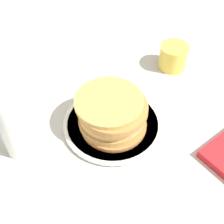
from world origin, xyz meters
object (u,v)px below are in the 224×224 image
object	(u,v)px
plate	(112,124)
juice_glass	(173,57)
water_bottle_mid	(12,123)
pancake_stack	(112,113)

from	to	relation	value
plate	juice_glass	bearing A→B (deg)	-2.06
water_bottle_mid	pancake_stack	bearing A→B (deg)	-38.01
plate	juice_glass	distance (m)	0.30
plate	pancake_stack	xyz separation A→B (m)	(-0.00, -0.00, 0.05)
juice_glass	water_bottle_mid	distance (m)	0.50
pancake_stack	juice_glass	world-z (taller)	pancake_stack
plate	juice_glass	size ratio (longest dim) A/B	3.00
water_bottle_mid	plate	bearing A→B (deg)	-37.20
pancake_stack	juice_glass	size ratio (longest dim) A/B	2.15
pancake_stack	juice_glass	bearing A→B (deg)	-1.64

